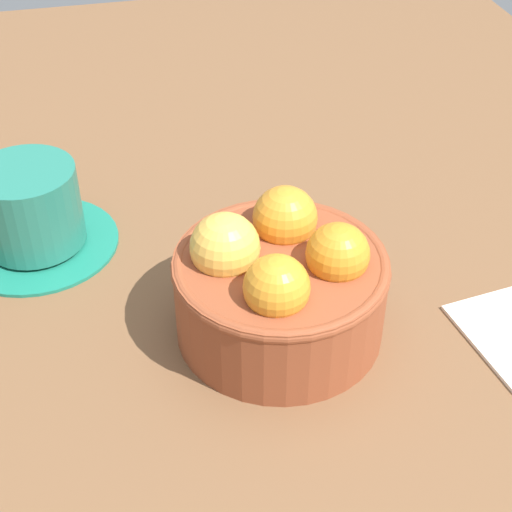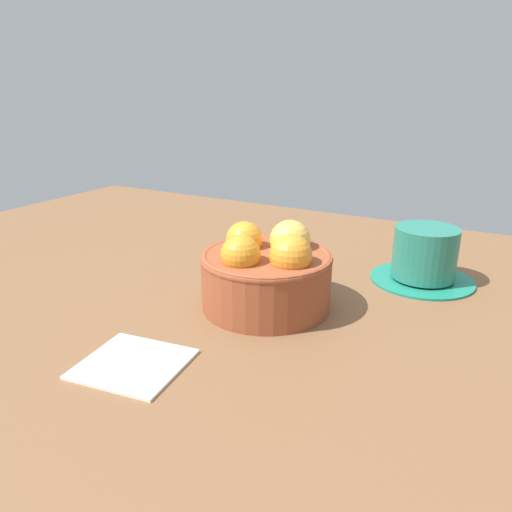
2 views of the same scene
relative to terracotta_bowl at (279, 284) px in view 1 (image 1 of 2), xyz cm
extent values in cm
cube|color=brown|center=(0.05, 0.04, -6.22)|extent=(137.33, 91.18, 3.82)
cylinder|color=brown|center=(0.05, 0.04, -1.08)|extent=(14.94, 14.94, 6.47)
torus|color=brown|center=(0.05, 0.04, 1.76)|extent=(15.14, 15.14, 1.00)
sphere|color=orange|center=(-3.56, 1.28, 2.98)|extent=(4.69, 4.69, 4.69)
sphere|color=#F3B748|center=(-1.19, -3.57, 2.98)|extent=(4.87, 4.87, 4.87)
sphere|color=orange|center=(3.67, -1.20, 2.98)|extent=(4.38, 4.38, 4.38)
sphere|color=orange|center=(1.29, 3.66, 2.98)|extent=(4.38, 4.38, 4.38)
cylinder|color=#1A7860|center=(-14.33, -17.04, -4.01)|extent=(13.40, 13.40, 0.60)
cylinder|color=#237260|center=(-14.33, -17.04, -0.36)|extent=(8.20, 8.20, 6.70)
camera|label=1|loc=(40.19, -11.12, 35.54)|focal=54.90mm
camera|label=2|loc=(-24.55, 46.72, 20.41)|focal=34.56mm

